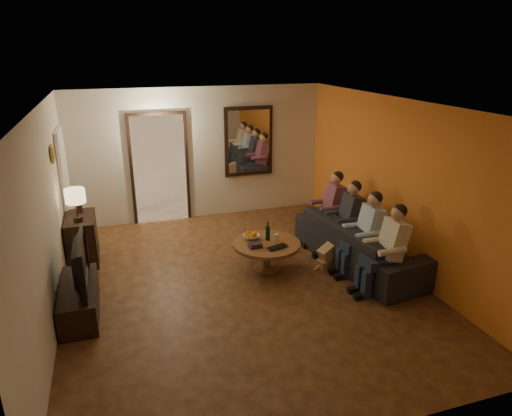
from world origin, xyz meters
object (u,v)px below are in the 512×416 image
object	(u,v)px
table_lamp	(76,205)
person_c	(346,223)
bowl	(251,237)
tv	(74,263)
person_a	(388,253)
dog	(332,250)
laptop	(279,248)
coffee_table	(267,256)
person_d	(330,211)
dresser	(82,239)
wine_bottle	(268,231)
sofa	(360,242)
tv_stand	(79,300)
person_b	(366,237)

from	to	relation	value
table_lamp	person_c	xyz separation A→B (m)	(4.12, -0.94, -0.43)
person_c	bowl	size ratio (longest dim) A/B	4.63
tv	person_a	distance (m)	4.18
tv	dog	world-z (taller)	tv
table_lamp	laptop	distance (m)	3.15
coffee_table	bowl	bearing A→B (deg)	129.29
person_a	person_d	bearing A→B (deg)	90.00
tv	dresser	bearing A→B (deg)	0.00
dog	wine_bottle	world-z (taller)	wine_bottle
sofa	coffee_table	distance (m)	1.52
person_a	tv_stand	bearing A→B (deg)	170.35
person_c	wine_bottle	size ratio (longest dim) A/B	3.87
person_b	person_c	world-z (taller)	same
tv	bowl	distance (m)	2.66
dog	wine_bottle	xyz separation A→B (m)	(-0.97, 0.32, 0.32)
sofa	person_a	distance (m)	0.94
person_a	bowl	world-z (taller)	person_a
tv	laptop	size ratio (longest dim) A/B	3.40
person_b	person_d	size ratio (longest dim) A/B	1.00
tv_stand	person_b	world-z (taller)	person_b
person_a	coffee_table	xyz separation A→B (m)	(-1.39, 1.16, -0.38)
sofa	person_c	bearing A→B (deg)	11.50
person_b	wine_bottle	world-z (taller)	person_b
dresser	table_lamp	size ratio (longest dim) A/B	1.59
tv	sofa	xyz separation A→B (m)	(4.22, 0.20, -0.37)
tv_stand	sofa	distance (m)	4.23
dresser	bowl	distance (m)	2.74
person_a	wine_bottle	bearing A→B (deg)	136.56
person_a	person_d	world-z (taller)	same
tv	coffee_table	bearing A→B (deg)	-80.37
table_lamp	bowl	world-z (taller)	table_lamp
person_a	person_b	xyz separation A→B (m)	(0.00, 0.60, 0.00)
person_a	coffee_table	size ratio (longest dim) A/B	1.14
sofa	wine_bottle	distance (m)	1.50
wine_bottle	person_a	bearing A→B (deg)	-43.44
dog	person_c	bearing A→B (deg)	20.88
tv	dog	xyz separation A→B (m)	(3.75, 0.24, -0.46)
dresser	person_c	size ratio (longest dim) A/B	0.71
bowl	tv	bearing A→B (deg)	-165.01
coffee_table	person_c	bearing A→B (deg)	1.46
dresser	tv	distance (m)	1.70
dresser	person_c	distance (m)	4.29
sofa	person_d	bearing A→B (deg)	-0.60
dresser	sofa	world-z (taller)	dresser
sofa	person_c	xyz separation A→B (m)	(-0.10, 0.30, 0.24)
person_d	table_lamp	bearing A→B (deg)	175.26
wine_bottle	laptop	distance (m)	0.41
tv_stand	person_c	xyz separation A→B (m)	(4.12, 0.50, 0.39)
coffee_table	laptop	xyz separation A→B (m)	(0.10, -0.28, 0.24)
table_lamp	person_b	world-z (taller)	table_lamp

